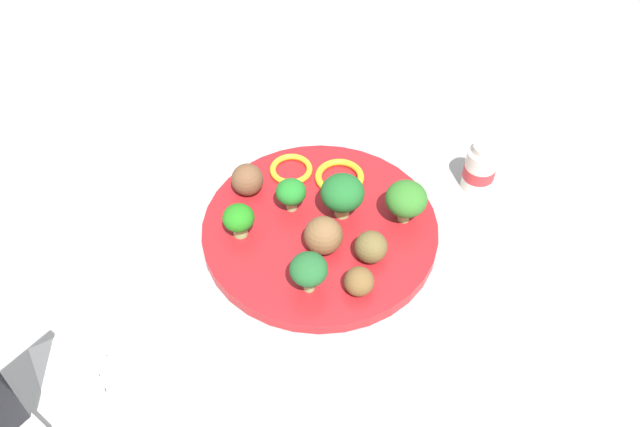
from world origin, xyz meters
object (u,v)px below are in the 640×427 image
broccoli_floret_near_rim (344,195)px  napkin (126,357)px  meatball_front_right (247,180)px  yogurt_bottle (480,168)px  broccoli_floret_mid_left (309,270)px  knife (113,345)px  meatball_near_rim (323,235)px  meatball_front_left (359,281)px  pepper_ring_back_left (340,177)px  plate (320,229)px  broccoli_floret_far_rim (406,199)px  broccoli_floret_back_right (291,193)px  meatball_mid_right (371,247)px  broccoli_floret_front_left (239,219)px  fork (123,372)px  pepper_ring_front_right (291,169)px

broccoli_floret_near_rim → napkin: (0.29, 0.03, -0.05)m
meatball_front_right → yogurt_bottle: bearing=151.6°
broccoli_floret_mid_left → knife: 0.22m
meatball_near_rim → yogurt_bottle: bearing=177.2°
broccoli_floret_mid_left → meatball_front_left: size_ratio=1.56×
broccoli_floret_near_rim → pepper_ring_back_left: (-0.03, -0.05, -0.03)m
plate → broccoli_floret_far_rim: bearing=151.9°
knife → broccoli_floret_back_right: bearing=-167.8°
broccoli_floret_back_right → yogurt_bottle: 0.24m
broccoli_floret_far_rim → meatball_mid_right: size_ratio=1.47×
meatball_near_rim → pepper_ring_back_left: (-0.08, -0.08, -0.02)m
broccoli_floret_front_left → broccoli_floret_mid_left: bearing=102.7°
meatball_near_rim → pepper_ring_back_left: meatball_near_rim is taller
broccoli_floret_mid_left → broccoli_floret_back_right: bearing=-112.7°
broccoli_floret_mid_left → yogurt_bottle: 0.27m
pepper_ring_back_left → plate: bearing=38.7°
broccoli_floret_back_right → fork: size_ratio=0.36×
pepper_ring_back_left → knife: size_ratio=0.43×
pepper_ring_back_left → napkin: bearing=14.2°
fork → broccoli_floret_back_right: bearing=-160.5°
broccoli_floret_mid_left → meatball_near_rim: size_ratio=1.16×
meatball_front_left → meatball_mid_right: (-0.04, -0.03, 0.00)m
pepper_ring_front_right → meatball_near_rim: bearing=74.6°
broccoli_floret_mid_left → broccoli_floret_far_rim: bearing=-171.2°
plate → pepper_ring_back_left: pepper_ring_back_left is taller
pepper_ring_front_right → knife: (0.28, 0.11, -0.01)m
yogurt_bottle → broccoli_floret_mid_left: bearing=5.8°
meatball_mid_right → yogurt_bottle: 0.19m
fork → yogurt_bottle: 0.48m
pepper_ring_back_left → fork: pepper_ring_back_left is taller
meatball_near_rim → broccoli_floret_front_left: bearing=-45.7°
broccoli_floret_near_rim → napkin: 0.30m
broccoli_floret_near_rim → broccoli_floret_front_left: size_ratio=1.34×
meatball_near_rim → meatball_front_left: bearing=89.2°
meatball_mid_right → meatball_front_right: 0.18m
broccoli_floret_front_left → broccoli_floret_far_rim: size_ratio=0.78×
plate → pepper_ring_front_right: size_ratio=5.12×
broccoli_floret_far_rim → pepper_ring_front_right: bearing=-64.0°
meatball_front_left → broccoli_floret_far_rim: bearing=-152.6°
plate → napkin: (0.26, 0.03, -0.01)m
meatball_near_rim → knife: 0.25m
plate → meatball_mid_right: 0.08m
pepper_ring_back_left → knife: 0.33m
meatball_mid_right → pepper_ring_front_right: size_ratio=0.68×
knife → fork: bearing=85.7°
broccoli_floret_back_right → meatball_front_left: size_ratio=1.32×
meatball_near_rim → meatball_front_right: (0.03, -0.13, -0.00)m
meatball_front_left → meatball_front_right: size_ratio=0.83×
knife → meatball_mid_right: bearing=168.3°
broccoli_floret_front_left → meatball_mid_right: size_ratio=1.15×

